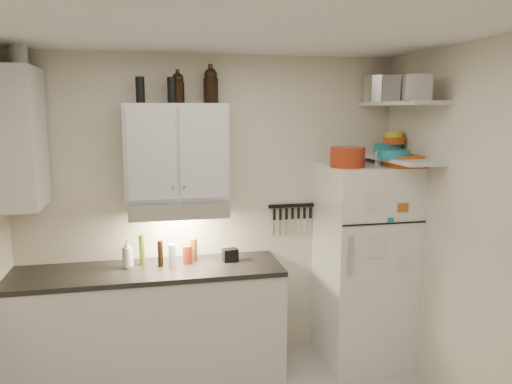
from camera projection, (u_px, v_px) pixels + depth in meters
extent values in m
cube|color=white|center=(246.00, 20.00, 2.59)|extent=(3.20, 3.00, 0.02)
cube|color=beige|center=(212.00, 211.00, 4.26)|extent=(3.20, 0.02, 2.60)
cube|color=beige|center=(497.00, 246.00, 3.14)|extent=(0.02, 3.00, 2.60)
cube|color=silver|center=(150.00, 327.00, 3.98)|extent=(2.10, 0.60, 0.88)
cube|color=black|center=(148.00, 271.00, 3.90)|extent=(2.10, 0.62, 0.04)
cube|color=silver|center=(176.00, 151.00, 3.94)|extent=(0.80, 0.33, 0.75)
cube|color=silver|center=(16.00, 138.00, 3.55)|extent=(0.33, 0.55, 1.00)
cube|color=silver|center=(178.00, 207.00, 3.95)|extent=(0.76, 0.46, 0.12)
cube|color=white|center=(364.00, 264.00, 4.25)|extent=(0.70, 0.68, 1.70)
cube|color=silver|center=(400.00, 103.00, 3.95)|extent=(0.30, 0.95, 0.03)
cube|color=silver|center=(398.00, 159.00, 4.02)|extent=(0.30, 0.95, 0.03)
cube|color=black|center=(292.00, 206.00, 4.38)|extent=(0.42, 0.02, 0.03)
cylinder|color=maroon|center=(347.00, 157.00, 3.95)|extent=(0.30, 0.30, 0.16)
cube|color=#BD5817|center=(403.00, 161.00, 3.96)|extent=(0.25, 0.30, 0.10)
cylinder|color=silver|center=(379.00, 158.00, 4.13)|extent=(0.08, 0.08, 0.11)
cylinder|color=silver|center=(381.00, 89.00, 4.24)|extent=(0.39, 0.39, 0.22)
cube|color=#AAAAAD|center=(400.00, 88.00, 3.87)|extent=(0.25, 0.24, 0.20)
cube|color=#AAAAAD|center=(417.00, 88.00, 3.57)|extent=(0.24, 0.24, 0.18)
cylinder|color=#187788|center=(388.00, 149.00, 4.23)|extent=(0.23, 0.23, 0.09)
cylinder|color=#C14612|center=(394.00, 141.00, 4.18)|extent=(0.19, 0.19, 0.06)
cylinder|color=gold|center=(394.00, 134.00, 4.17)|extent=(0.15, 0.15, 0.05)
cylinder|color=#187788|center=(394.00, 154.00, 3.92)|extent=(0.28, 0.28, 0.06)
cylinder|color=black|center=(172.00, 90.00, 3.85)|extent=(0.08, 0.08, 0.20)
cylinder|color=black|center=(140.00, 90.00, 3.79)|extent=(0.07, 0.07, 0.20)
cylinder|color=silver|center=(19.00, 55.00, 3.54)|extent=(0.14, 0.14, 0.16)
imported|color=silver|center=(127.00, 252.00, 3.91)|extent=(0.13, 0.13, 0.26)
cylinder|color=brown|center=(194.00, 249.00, 4.12)|extent=(0.06, 0.06, 0.18)
cylinder|color=#556719|center=(142.00, 250.00, 3.99)|extent=(0.05, 0.05, 0.24)
cylinder|color=black|center=(160.00, 253.00, 3.95)|extent=(0.06, 0.06, 0.21)
cylinder|color=silver|center=(172.00, 255.00, 3.95)|extent=(0.07, 0.07, 0.18)
cylinder|color=maroon|center=(187.00, 255.00, 4.03)|extent=(0.09, 0.09, 0.15)
cube|color=black|center=(230.00, 255.00, 4.09)|extent=(0.13, 0.10, 0.10)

